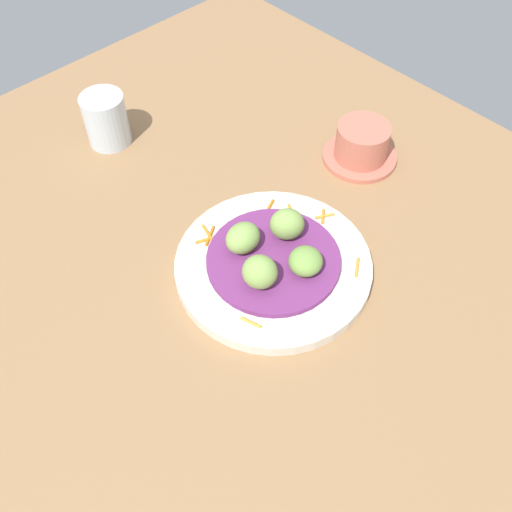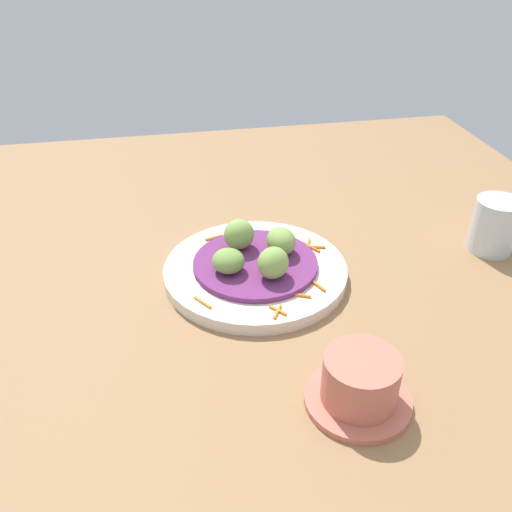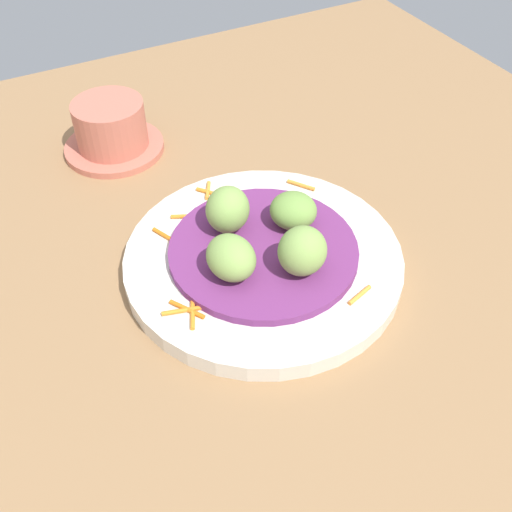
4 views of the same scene
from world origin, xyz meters
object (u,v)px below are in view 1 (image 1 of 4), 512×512
Objects in this scene: main_plate at (242,285)px; guac_scoop_left at (211,280)px; terracotta_bowl at (458,508)px; guac_scoop_center at (269,237)px.

guac_scoop_left reaches higher than main_plate.
guac_scoop_left is at bearing -129.37° from terracotta_bowl.
guac_scoop_center is at bearing 154.99° from main_plate.
terracotta_bowl is (27.05, 18.95, -1.80)cm from guac_scoop_center.
guac_scoop_left is 1.23× the size of guac_scoop_center.
terracotta_bowl reaches higher than main_plate.
main_plate is at bearing 154.99° from guac_scoop_left.
main_plate is at bearing -137.62° from terracotta_bowl.
main_plate is 31.05cm from terracotta_bowl.
guac_scoop_center is 0.39× the size of terracotta_bowl.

